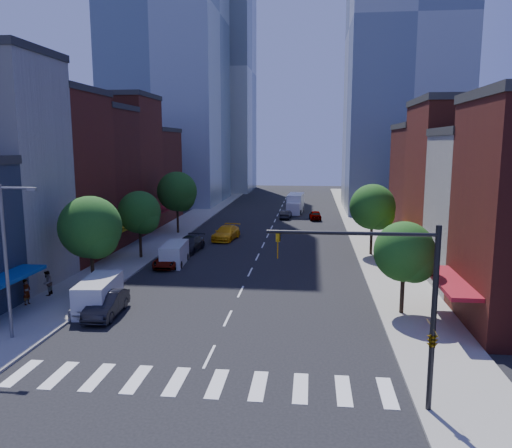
{
  "coord_description": "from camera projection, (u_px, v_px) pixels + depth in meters",
  "views": [
    {
      "loc": [
        5.35,
        -25.05,
        11.44
      ],
      "look_at": [
        0.95,
        14.2,
        5.0
      ],
      "focal_mm": 35.0,
      "sensor_mm": 36.0,
      "label": 1
    }
  ],
  "objects": [
    {
      "name": "bldg_left_4",
      "position": [
        108.0,
        166.0,
        64.72
      ],
      "size": [
        12.0,
        9.0,
        17.0
      ],
      "primitive_type": "cube",
      "color": "maroon",
      "rests_on": "ground"
    },
    {
      "name": "ground",
      "position": [
        209.0,
        357.0,
        27.0
      ],
      "size": [
        220.0,
        220.0,
        0.0
      ],
      "primitive_type": "plane",
      "color": "black",
      "rests_on": "ground"
    },
    {
      "name": "parked_car_front",
      "position": [
        91.0,
        301.0,
        34.06
      ],
      "size": [
        1.83,
        4.34,
        1.47
      ],
      "primitive_type": "imported",
      "rotation": [
        0.0,
        0.0,
        0.02
      ],
      "color": "#B5B5BA",
      "rests_on": "ground"
    },
    {
      "name": "crosswalk",
      "position": [
        197.0,
        383.0,
        24.06
      ],
      "size": [
        19.0,
        3.0,
        0.01
      ],
      "primitive_type": "cube",
      "color": "silver",
      "rests_on": "ground"
    },
    {
      "name": "tower_nw",
      "position": [
        167.0,
        14.0,
        92.45
      ],
      "size": [
        20.0,
        22.0,
        70.0
      ],
      "primitive_type": "cube",
      "color": "#8C99A8",
      "rests_on": "ground"
    },
    {
      "name": "pedestrian_near",
      "position": [
        27.0,
        292.0,
        35.11
      ],
      "size": [
        0.52,
        0.72,
        1.83
      ],
      "primitive_type": "imported",
      "rotation": [
        0.0,
        0.0,
        1.44
      ],
      "color": "#999999",
      "rests_on": "sidewalk_left"
    },
    {
      "name": "tower_ne",
      "position": [
        405.0,
        27.0,
        80.79
      ],
      "size": [
        18.0,
        20.0,
        60.0
      ],
      "primitive_type": "cube",
      "color": "#9EA5AD",
      "rests_on": "ground"
    },
    {
      "name": "parked_car_third",
      "position": [
        168.0,
        260.0,
        46.54
      ],
      "size": [
        2.36,
        4.76,
        1.3
      ],
      "primitive_type": "imported",
      "rotation": [
        0.0,
        0.0,
        0.04
      ],
      "color": "#999999",
      "rests_on": "ground"
    },
    {
      "name": "bldg_right_2",
      "position": [
        478.0,
        185.0,
        47.03
      ],
      "size": [
        12.0,
        10.0,
        15.0
      ],
      "primitive_type": "cube",
      "color": "maroon",
      "rests_on": "ground"
    },
    {
      "name": "tree_left_far",
      "position": [
        178.0,
        193.0,
        62.65
      ],
      "size": [
        5.0,
        5.0,
        7.75
      ],
      "color": "black",
      "rests_on": "sidewalk_left"
    },
    {
      "name": "traffic_signal",
      "position": [
        420.0,
        319.0,
        20.83
      ],
      "size": [
        7.24,
        2.24,
        8.0
      ],
      "color": "black",
      "rests_on": "sidewalk_right"
    },
    {
      "name": "parked_car_rear",
      "position": [
        189.0,
        244.0,
        53.04
      ],
      "size": [
        2.69,
        5.62,
        1.58
      ],
      "primitive_type": "imported",
      "rotation": [
        0.0,
        0.0,
        -0.09
      ],
      "color": "black",
      "rests_on": "ground"
    },
    {
      "name": "streetlight",
      "position": [
        8.0,
        252.0,
        28.43
      ],
      "size": [
        2.25,
        0.25,
        9.0
      ],
      "color": "slate",
      "rests_on": "sidewalk_left"
    },
    {
      "name": "sidewalk_left",
      "position": [
        179.0,
        228.0,
        67.6
      ],
      "size": [
        5.0,
        120.0,
        0.15
      ],
      "primitive_type": "cube",
      "color": "gray",
      "rests_on": "ground"
    },
    {
      "name": "bldg_left_3",
      "position": [
        78.0,
        178.0,
        56.55
      ],
      "size": [
        12.0,
        8.0,
        15.0
      ],
      "primitive_type": "cube",
      "color": "#581B16",
      "rests_on": "ground"
    },
    {
      "name": "cargo_van_near",
      "position": [
        98.0,
        295.0,
        34.37
      ],
      "size": [
        2.59,
        5.34,
        2.19
      ],
      "rotation": [
        0.0,
        0.0,
        0.11
      ],
      "color": "silver",
      "rests_on": "ground"
    },
    {
      "name": "bldg_left_5",
      "position": [
        134.0,
        176.0,
        74.36
      ],
      "size": [
        12.0,
        10.0,
        13.0
      ],
      "primitive_type": "cube",
      "color": "#581B16",
      "rests_on": "ground"
    },
    {
      "name": "bldg_right_3",
      "position": [
        449.0,
        187.0,
        57.0
      ],
      "size": [
        12.0,
        10.0,
        13.0
      ],
      "primitive_type": "cube",
      "color": "#581B16",
      "rests_on": "ground"
    },
    {
      "name": "tree_left_mid",
      "position": [
        141.0,
        214.0,
        49.02
      ],
      "size": [
        4.2,
        4.2,
        6.65
      ],
      "color": "black",
      "rests_on": "sidewalk_left"
    },
    {
      "name": "taxi",
      "position": [
        226.0,
        233.0,
        59.45
      ],
      "size": [
        3.06,
        5.93,
        1.64
      ],
      "primitive_type": "imported",
      "rotation": [
        0.0,
        0.0,
        -0.14
      ],
      "color": "#FFB60D",
      "rests_on": "ground"
    },
    {
      "name": "traffic_car_oncoming",
      "position": [
        286.0,
        215.0,
        75.93
      ],
      "size": [
        1.74,
        4.04,
        1.29
      ],
      "primitive_type": "imported",
      "rotation": [
        0.0,
        0.0,
        3.04
      ],
      "color": "black",
      "rests_on": "ground"
    },
    {
      "name": "parked_car_second",
      "position": [
        106.0,
        304.0,
        33.23
      ],
      "size": [
        1.97,
        4.99,
        1.62
      ],
      "primitive_type": "imported",
      "rotation": [
        0.0,
        0.0,
        0.05
      ],
      "color": "black",
      "rests_on": "ground"
    },
    {
      "name": "tree_left_near",
      "position": [
        92.0,
        230.0,
        38.18
      ],
      "size": [
        4.8,
        4.8,
        7.3
      ],
      "color": "black",
      "rests_on": "sidewalk_left"
    },
    {
      "name": "cargo_van_far",
      "position": [
        174.0,
        254.0,
        47.23
      ],
      "size": [
        2.25,
        4.93,
        2.05
      ],
      "rotation": [
        0.0,
        0.0,
        0.07
      ],
      "color": "silver",
      "rests_on": "ground"
    },
    {
      "name": "box_truck",
      "position": [
        295.0,
        204.0,
        82.13
      ],
      "size": [
        2.77,
        7.83,
        3.1
      ],
      "rotation": [
        0.0,
        0.0,
        -0.06
      ],
      "color": "silver",
      "rests_on": "ground"
    },
    {
      "name": "traffic_car_far",
      "position": [
        315.0,
        215.0,
        74.87
      ],
      "size": [
        1.97,
        4.28,
        1.42
      ],
      "primitive_type": "imported",
      "rotation": [
        0.0,
        0.0,
        3.21
      ],
      "color": "#999999",
      "rests_on": "ground"
    },
    {
      "name": "sidewalk_right",
      "position": [
        366.0,
        231.0,
        64.85
      ],
      "size": [
        5.0,
        120.0,
        0.15
      ],
      "primitive_type": "cube",
      "color": "gray",
      "rests_on": "ground"
    },
    {
      "name": "tower_far_e",
      "position": [
        407.0,
        1.0,
        101.3
      ],
      "size": [
        22.0,
        22.0,
        80.0
      ],
      "primitive_type": "cube",
      "color": "#8C99A8",
      "rests_on": "ground"
    },
    {
      "name": "pedestrian_far",
      "position": [
        47.0,
        283.0,
        37.22
      ],
      "size": [
        0.81,
        0.99,
        1.88
      ],
      "primitive_type": "imported",
      "rotation": [
        0.0,
        0.0,
        -1.46
      ],
      "color": "#999999",
      "rests_on": "sidewalk_left"
    },
    {
      "name": "tree_right_near",
      "position": [
        407.0,
        254.0,
        32.82
      ],
      "size": [
        4.0,
        4.0,
        6.2
      ],
      "color": "black",
      "rests_on": "sidewalk_right"
    },
    {
      "name": "bldg_left_2",
      "position": [
        38.0,
        179.0,
        48.13
      ],
      "size": [
        12.0,
        9.0,
        16.0
      ],
      "primitive_type": "cube",
      "color": "maroon",
      "rests_on": "ground"
    },
    {
      "name": "tower_far_w",
      "position": [
        214.0,
        72.0,
        117.65
      ],
      "size": [
        18.0,
        18.0,
        56.0
      ],
      "primitive_type": "cube",
      "color": "#9EA5AD",
      "rests_on": "ground"
    },
    {
      "name": "tree_right_far",
      "position": [
        374.0,
        209.0,
        50.37
      ],
      "size": [
        4.6,
        4.6,
        7.2
      ],
      "color": "black",
      "rests_on": "sidewalk_right"
    }
  ]
}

